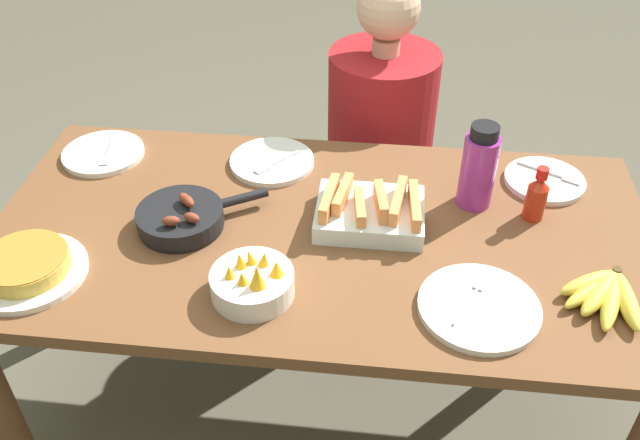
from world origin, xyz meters
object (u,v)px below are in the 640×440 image
empty_plate_near_front (103,153)px  empty_plate_far_left (545,180)px  fruit_bowl_mango (253,282)px  water_bottle (479,168)px  frittata_plate_center (27,267)px  melon_tray (370,211)px  skillet (182,217)px  person_figure (378,169)px  empty_plate_far_right (479,307)px  hot_sauce_bottle (537,196)px  empty_plate_mid_edge (272,162)px  banana_bunch (605,293)px

empty_plate_near_front → empty_plate_far_left: 1.23m
fruit_bowl_mango → water_bottle: size_ratio=0.81×
frittata_plate_center → fruit_bowl_mango: (0.52, -0.00, 0.01)m
melon_tray → skillet: size_ratio=0.86×
frittata_plate_center → person_figure: 1.21m
empty_plate_near_front → empty_plate_far_right: same height
empty_plate_far_left → skillet: bearing=-162.5°
empty_plate_near_front → hot_sauce_bottle: (1.18, -0.15, 0.06)m
empty_plate_near_front → water_bottle: water_bottle is taller
empty_plate_mid_edge → melon_tray: bearing=-38.9°
frittata_plate_center → empty_plate_mid_edge: frittata_plate_center is taller
frittata_plate_center → hot_sauce_bottle: size_ratio=1.77×
water_bottle → hot_sauce_bottle: water_bottle is taller
empty_plate_near_front → empty_plate_far_left: same height
fruit_bowl_mango → person_figure: 0.97m
empty_plate_mid_edge → empty_plate_far_right: bearing=-43.3°
empty_plate_far_left → water_bottle: water_bottle is taller
skillet → empty_plate_far_right: size_ratio=1.17×
banana_bunch → melon_tray: size_ratio=0.77×
empty_plate_far_right → frittata_plate_center: bearing=-179.8°
skillet → person_figure: (0.47, 0.68, -0.28)m
banana_bunch → empty_plate_near_front: 1.36m
empty_plate_far_right → empty_plate_mid_edge: same height
empty_plate_near_front → empty_plate_mid_edge: size_ratio=0.97×
empty_plate_mid_edge → fruit_bowl_mango: fruit_bowl_mango is taller
empty_plate_near_front → empty_plate_far_right: 1.13m
skillet → water_bottle: 0.75m
banana_bunch → empty_plate_near_front: (-1.29, 0.43, -0.01)m
melon_tray → hot_sauce_bottle: (0.41, 0.07, 0.03)m
hot_sauce_bottle → water_bottle: bearing=162.2°
fruit_bowl_mango → person_figure: size_ratio=0.17×
melon_tray → fruit_bowl_mango: (-0.24, -0.28, -0.00)m
empty_plate_near_front → fruit_bowl_mango: fruit_bowl_mango is taller
empty_plate_far_right → hot_sauce_bottle: 0.38m
banana_bunch → fruit_bowl_mango: 0.77m
frittata_plate_center → empty_plate_mid_edge: bearing=46.9°
empty_plate_mid_edge → hot_sauce_bottle: bearing=-13.3°
melon_tray → empty_plate_far_left: 0.51m
empty_plate_far_left → fruit_bowl_mango: size_ratio=1.15×
skillet → hot_sauce_bottle: size_ratio=2.08×
melon_tray → empty_plate_far_left: bearing=25.9°
melon_tray → empty_plate_near_front: melon_tray is taller
melon_tray → banana_bunch: bearing=-22.1°
fruit_bowl_mango → banana_bunch: bearing=5.0°
empty_plate_mid_edge → fruit_bowl_mango: size_ratio=1.27×
frittata_plate_center → empty_plate_far_left: frittata_plate_center is taller
empty_plate_far_right → empty_plate_near_front: bearing=154.2°
empty_plate_near_front → hot_sauce_bottle: 1.19m
frittata_plate_center → empty_plate_far_left: 1.32m
banana_bunch → person_figure: bearing=122.0°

